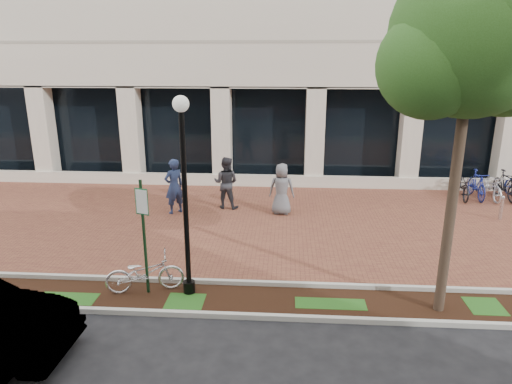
# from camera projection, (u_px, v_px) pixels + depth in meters

# --- Properties ---
(ground) EXTENTS (120.00, 120.00, 0.00)m
(ground) POSITION_uv_depth(u_px,v_px,m) (261.00, 222.00, 15.57)
(ground) COLOR black
(ground) RESTS_ON ground
(brick_plaza) EXTENTS (40.00, 9.00, 0.01)m
(brick_plaza) POSITION_uv_depth(u_px,v_px,m) (261.00, 222.00, 15.56)
(brick_plaza) COLOR brown
(brick_plaza) RESTS_ON ground
(planting_strip) EXTENTS (40.00, 1.50, 0.01)m
(planting_strip) POSITION_uv_depth(u_px,v_px,m) (248.00, 301.00, 10.54)
(planting_strip) COLOR black
(planting_strip) RESTS_ON ground
(curb_plaza_side) EXTENTS (40.00, 0.12, 0.12)m
(curb_plaza_side) POSITION_uv_depth(u_px,v_px,m) (251.00, 283.00, 11.24)
(curb_plaza_side) COLOR #B1B0A7
(curb_plaza_side) RESTS_ON ground
(curb_street_side) EXTENTS (40.00, 0.12, 0.12)m
(curb_street_side) POSITION_uv_depth(u_px,v_px,m) (245.00, 316.00, 9.81)
(curb_street_side) COLOR #B1B0A7
(curb_street_side) RESTS_ON ground
(parking_sign) EXTENTS (0.34, 0.07, 2.80)m
(parking_sign) POSITION_uv_depth(u_px,v_px,m) (143.00, 224.00, 10.40)
(parking_sign) COLOR #153A1E
(parking_sign) RESTS_ON ground
(lamppost) EXTENTS (0.36, 0.36, 4.64)m
(lamppost) POSITION_uv_depth(u_px,v_px,m) (185.00, 188.00, 10.16)
(lamppost) COLOR black
(lamppost) RESTS_ON ground
(street_tree) EXTENTS (3.78, 3.15, 7.40)m
(street_tree) POSITION_uv_depth(u_px,v_px,m) (474.00, 46.00, 8.60)
(street_tree) COLOR #4D3A2C
(street_tree) RESTS_ON ground
(locked_bicycle) EXTENTS (1.95, 1.12, 0.97)m
(locked_bicycle) POSITION_uv_depth(u_px,v_px,m) (145.00, 273.00, 10.84)
(locked_bicycle) COLOR silver
(locked_bicycle) RESTS_ON ground
(pedestrian_left) EXTENTS (0.86, 0.84, 2.00)m
(pedestrian_left) POSITION_uv_depth(u_px,v_px,m) (174.00, 186.00, 16.19)
(pedestrian_left) COLOR navy
(pedestrian_left) RESTS_ON ground
(pedestrian_mid) EXTENTS (1.05, 0.88, 1.93)m
(pedestrian_mid) POSITION_uv_depth(u_px,v_px,m) (226.00, 183.00, 16.77)
(pedestrian_mid) COLOR #26262B
(pedestrian_mid) RESTS_ON ground
(pedestrian_right) EXTENTS (0.94, 0.64, 1.85)m
(pedestrian_right) POSITION_uv_depth(u_px,v_px,m) (282.00, 189.00, 16.12)
(pedestrian_right) COLOR #5A595E
(pedestrian_right) RESTS_ON ground
(bollard) EXTENTS (0.12, 0.12, 0.87)m
(bollard) POSITION_uv_depth(u_px,v_px,m) (501.00, 208.00, 15.67)
(bollard) COLOR silver
(bollard) RESTS_ON ground
(bike_rack_cluster) EXTENTS (3.60, 2.01, 1.13)m
(bike_rack_cluster) POSITION_uv_depth(u_px,v_px,m) (498.00, 186.00, 17.96)
(bike_rack_cluster) COLOR black
(bike_rack_cluster) RESTS_ON ground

